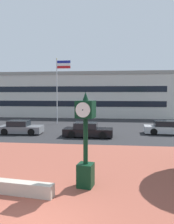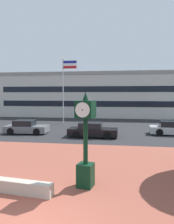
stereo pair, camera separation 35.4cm
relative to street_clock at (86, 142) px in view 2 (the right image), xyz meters
name	(u,v)px [view 2 (the right image)]	position (x,y,z in m)	size (l,w,h in m)	color
plaza_brick_paving	(56,182)	(-1.36, 0.26, -1.88)	(44.00, 14.94, 0.01)	brown
planter_wall	(14,186)	(-2.65, -0.98, -1.63)	(3.20, 0.40, 0.50)	#ADA393
street_clock	(86,142)	(0.00, 0.00, 0.00)	(0.81, 0.85, 3.91)	black
car_street_near	(173,129)	(6.23, 13.09, -1.31)	(4.38, 2.04, 1.28)	#B7BABF
car_street_mid	(26,127)	(-7.70, 11.67, -1.31)	(4.16, 2.11, 1.28)	slate
car_street_far	(92,130)	(-1.11, 10.87, -1.31)	(4.39, 1.98, 1.28)	black
flagpole_primary	(65,85)	(-5.72, 19.15, 3.12)	(1.83, 0.14, 8.27)	silver
civic_building	(89,95)	(-4.42, 31.66, 1.81)	(30.85, 11.14, 7.36)	beige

